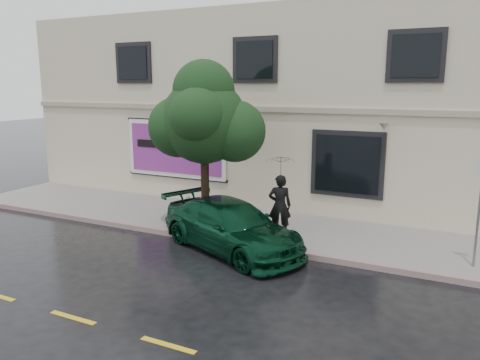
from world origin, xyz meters
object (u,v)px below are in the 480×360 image
at_px(car, 231,226).
at_px(street_tree, 204,122).
at_px(fire_hydrant, 188,206).
at_px(pedestrian, 280,206).

height_order(car, street_tree, street_tree).
bearing_deg(car, fire_hydrant, 78.12).
distance_m(car, fire_hydrant, 3.10).
xyz_separation_m(car, pedestrian, (0.89, 1.28, 0.38)).
xyz_separation_m(pedestrian, street_tree, (-2.27, -0.28, 2.31)).
bearing_deg(pedestrian, street_tree, -15.47).
bearing_deg(street_tree, car, -36.02).
distance_m(car, pedestrian, 1.61).
height_order(street_tree, fire_hydrant, street_tree).
height_order(car, pedestrian, pedestrian).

